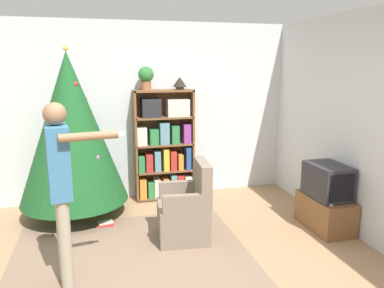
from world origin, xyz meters
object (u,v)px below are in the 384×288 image
object	(u,v)px
christmas_tree	(71,128)
table_lamp	(180,82)
television	(328,181)
potted_plant	(146,76)
armchair	(186,212)
bookshelf	(164,147)
standing_person	(61,181)

from	to	relation	value
christmas_tree	table_lamp	size ratio (longest dim) A/B	11.11
christmas_tree	table_lamp	bearing A→B (deg)	14.00
television	potted_plant	world-z (taller)	potted_plant
armchair	table_lamp	distance (m)	2.01
bookshelf	table_lamp	world-z (taller)	table_lamp
armchair	potted_plant	bearing A→B (deg)	-165.01
standing_person	armchair	bearing A→B (deg)	107.57
potted_plant	christmas_tree	bearing A→B (deg)	-159.85
television	armchair	size ratio (longest dim) A/B	0.61
bookshelf	television	world-z (taller)	bookshelf
armchair	table_lamp	xyz separation A→B (m)	(0.25, 1.41, 1.41)
television	potted_plant	size ratio (longest dim) A/B	1.70
bookshelf	christmas_tree	world-z (taller)	christmas_tree
potted_plant	television	bearing A→B (deg)	-39.06
television	standing_person	bearing A→B (deg)	-171.10
bookshelf	standing_person	size ratio (longest dim) A/B	0.97
standing_person	bookshelf	bearing A→B (deg)	138.90
bookshelf	armchair	world-z (taller)	bookshelf
bookshelf	potted_plant	world-z (taller)	potted_plant
standing_person	christmas_tree	bearing A→B (deg)	170.72
bookshelf	standing_person	bearing A→B (deg)	-122.15
bookshelf	television	size ratio (longest dim) A/B	2.91
bookshelf	armchair	bearing A→B (deg)	-90.33
christmas_tree	standing_person	distance (m)	1.68
television	christmas_tree	bearing A→B (deg)	158.04
potted_plant	armchair	bearing A→B (deg)	-80.56
armchair	bookshelf	bearing A→B (deg)	-174.79
bookshelf	standing_person	world-z (taller)	standing_person
armchair	standing_person	world-z (taller)	standing_person
bookshelf	potted_plant	distance (m)	1.06
standing_person	table_lamp	bearing A→B (deg)	134.32
christmas_tree	table_lamp	world-z (taller)	christmas_tree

